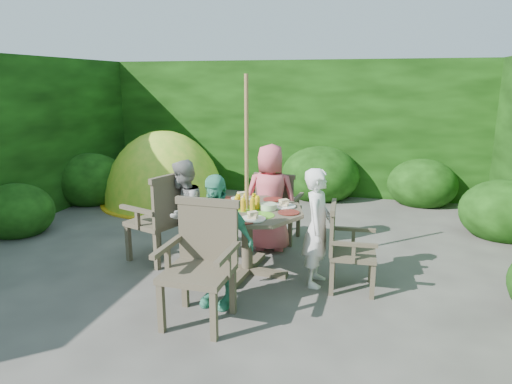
% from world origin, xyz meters
% --- Properties ---
extents(ground, '(60.00, 60.00, 0.00)m').
position_xyz_m(ground, '(0.00, 0.00, 0.00)').
color(ground, '#423F3B').
rests_on(ground, ground).
extents(hedge_enclosure, '(9.00, 9.00, 2.50)m').
position_xyz_m(hedge_enclosure, '(0.00, 1.33, 1.25)').
color(hedge_enclosure, black).
rests_on(hedge_enclosure, ground).
extents(patio_table, '(1.43, 1.43, 0.90)m').
position_xyz_m(patio_table, '(0.22, -0.31, 0.64)').
color(patio_table, '#3D3528').
rests_on(patio_table, ground).
extents(parasol_pole, '(0.05, 0.05, 2.20)m').
position_xyz_m(parasol_pole, '(0.22, -0.31, 1.10)').
color(parasol_pole, olive).
rests_on(parasol_pole, ground).
extents(garden_chair_right, '(0.49, 0.54, 0.87)m').
position_xyz_m(garden_chair_right, '(1.31, -0.44, 0.46)').
color(garden_chair_right, '#3D3528').
rests_on(garden_chair_right, ground).
extents(garden_chair_left, '(0.73, 0.77, 1.04)m').
position_xyz_m(garden_chair_left, '(-0.87, -0.22, 0.56)').
color(garden_chair_left, '#3D3528').
rests_on(garden_chair_left, ground).
extents(garden_chair_back, '(0.60, 0.54, 0.93)m').
position_xyz_m(garden_chair_back, '(0.34, 0.78, 0.50)').
color(garden_chair_back, '#3D3528').
rests_on(garden_chair_back, ground).
extents(garden_chair_front, '(0.64, 0.58, 1.05)m').
position_xyz_m(garden_chair_front, '(0.10, -1.39, 0.56)').
color(garden_chair_front, '#3D3528').
rests_on(garden_chair_front, ground).
extents(child_right, '(0.32, 0.47, 1.26)m').
position_xyz_m(child_right, '(1.01, -0.40, 0.63)').
color(child_right, white).
rests_on(child_right, ground).
extents(child_left, '(0.49, 0.62, 1.25)m').
position_xyz_m(child_left, '(-0.58, -0.23, 0.62)').
color(child_left, gray).
rests_on(child_left, ground).
extents(child_back, '(0.71, 0.51, 1.37)m').
position_xyz_m(child_back, '(0.30, 0.48, 0.69)').
color(child_back, '#D95A66').
rests_on(child_back, ground).
extents(child_front, '(0.79, 0.39, 1.30)m').
position_xyz_m(child_front, '(0.13, -1.11, 0.65)').
color(child_front, '#48A887').
rests_on(child_front, ground).
extents(dome_tent, '(2.30, 2.30, 2.57)m').
position_xyz_m(dome_tent, '(-2.05, 2.29, 0.00)').
color(dome_tent, '#7FC325').
rests_on(dome_tent, ground).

